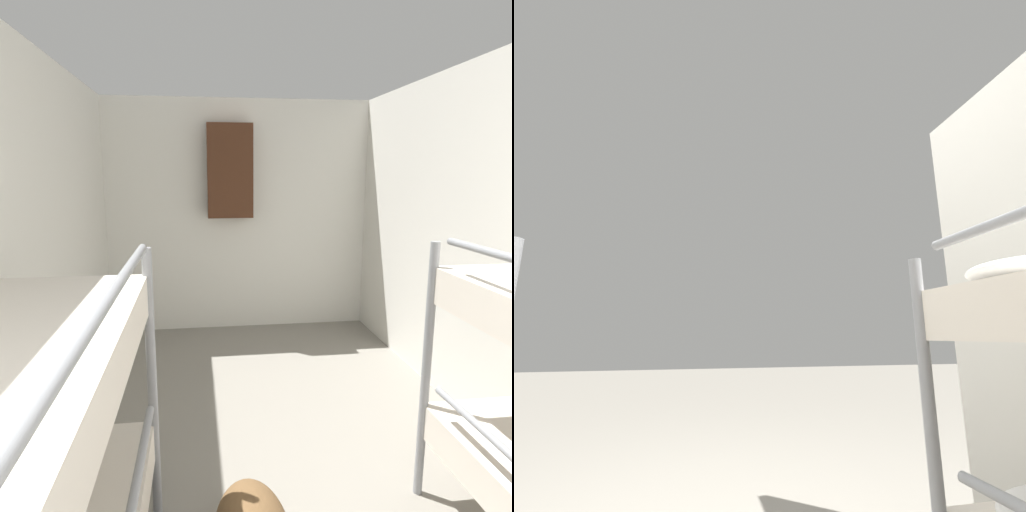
% 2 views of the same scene
% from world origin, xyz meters
% --- Properties ---
extents(wall_back, '(2.74, 0.06, 2.31)m').
position_xyz_m(wall_back, '(0.00, 5.11, 1.16)').
color(wall_back, silver).
rests_on(wall_back, ground_plane).
extents(hanging_coat, '(0.44, 0.12, 0.90)m').
position_xyz_m(hanging_coat, '(-0.10, 4.96, 1.61)').
color(hanging_coat, '#472819').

